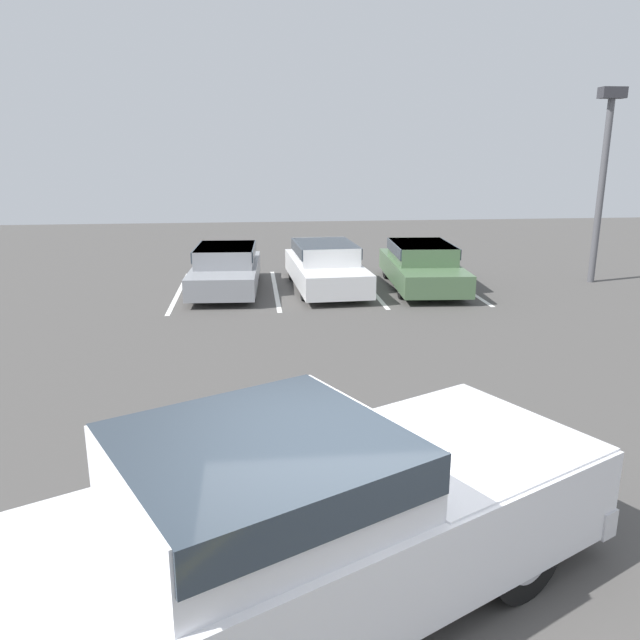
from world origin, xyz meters
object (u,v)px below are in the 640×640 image
at_px(pickup_truck, 295,523).
at_px(parked_sedan_a, 226,267).
at_px(parked_sedan_b, 325,265).
at_px(parked_sedan_c, 422,264).
at_px(light_post, 604,166).

distance_m(pickup_truck, parked_sedan_a, 12.81).
relative_size(parked_sedan_a, parked_sedan_b, 0.95).
bearing_deg(pickup_truck, parked_sedan_c, 43.42).
distance_m(pickup_truck, light_post, 16.20).
distance_m(parked_sedan_a, light_post, 11.05).
bearing_deg(parked_sedan_b, pickup_truck, -10.77).
relative_size(pickup_truck, parked_sedan_a, 1.36).
height_order(pickup_truck, parked_sedan_b, pickup_truck).
bearing_deg(light_post, parked_sedan_a, 179.87).
distance_m(pickup_truck, parked_sedan_b, 12.85).
height_order(pickup_truck, parked_sedan_c, pickup_truck).
bearing_deg(parked_sedan_b, parked_sedan_a, -93.77).
distance_m(parked_sedan_b, light_post, 8.40).
distance_m(pickup_truck, parked_sedan_c, 13.34).
xyz_separation_m(pickup_truck, parked_sedan_c, (4.47, 12.57, -0.19)).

